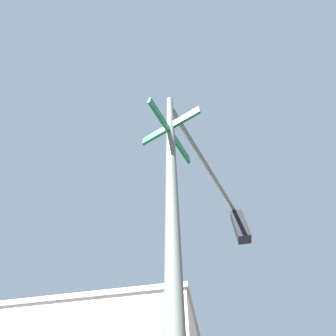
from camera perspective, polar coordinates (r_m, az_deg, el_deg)
name	(u,v)px	position (r m, az deg, el deg)	size (l,w,h in m)	color
traffic_signal_near	(214,201)	(4.10, 11.28, -7.86)	(1.75, 3.69, 5.64)	#474C47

